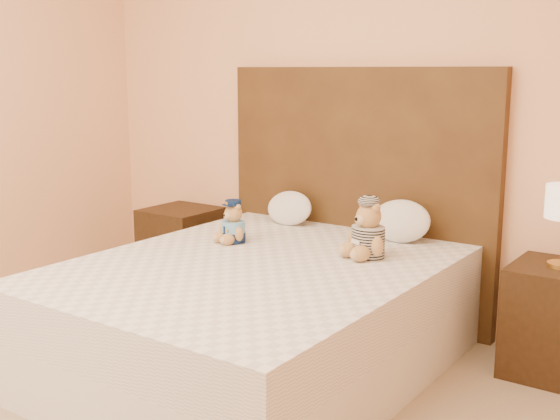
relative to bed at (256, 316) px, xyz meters
The scene contains 8 objects.
bed is the anchor object (origin of this frame).
headboard 1.12m from the bed, 90.00° to the left, with size 1.75×0.08×1.50m, color #4C3316.
nightstand_left 1.48m from the bed, 147.38° to the left, with size 0.45×0.45×0.55m, color #321F10.
nightstand_right 1.48m from the bed, 32.62° to the left, with size 0.45×0.45×0.55m, color #321F10.
teddy_police 0.60m from the bed, 142.59° to the left, with size 0.20×0.19×0.23m, color #A57A40, non-canonical shape.
teddy_prisoner 0.72m from the bed, 46.49° to the left, with size 0.26×0.25×0.29m, color #A57A40, non-canonical shape.
pillow_left 0.99m from the bed, 113.87° to the left, with size 0.31×0.20×0.22m, color white.
pillow_right 1.00m from the bed, 65.47° to the left, with size 0.35×0.23×0.25m, color white.
Camera 1 is at (2.02, -1.45, 1.48)m, focal length 45.00 mm.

